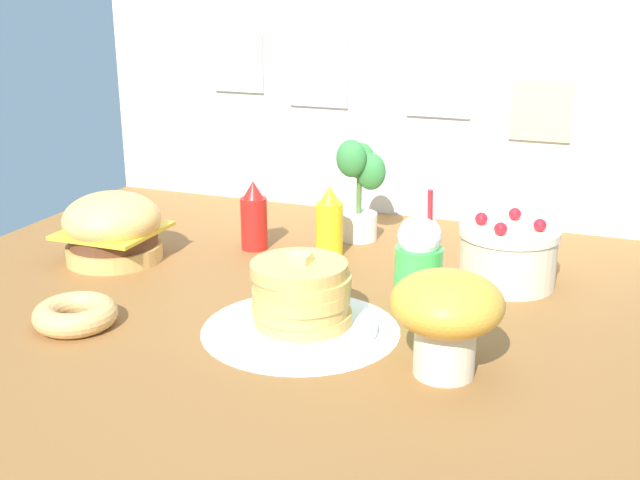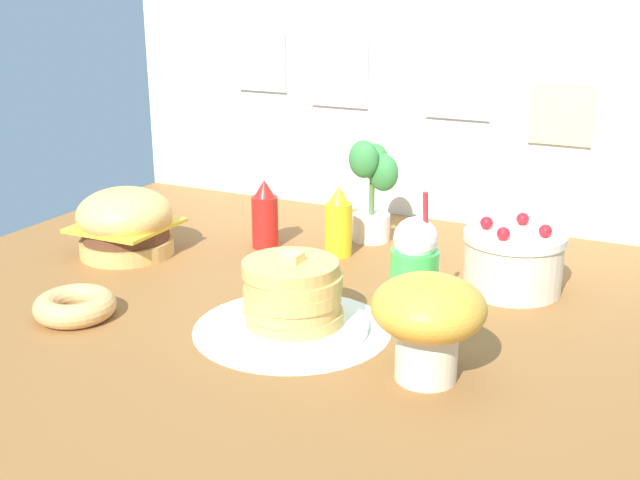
# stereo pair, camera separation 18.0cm
# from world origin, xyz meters

# --- Properties ---
(ground_plane) EXTENTS (2.23, 1.95, 0.02)m
(ground_plane) POSITION_xyz_m (0.00, 0.00, -0.01)
(ground_plane) COLOR brown
(back_wall) EXTENTS (2.23, 0.04, 0.82)m
(back_wall) POSITION_xyz_m (-0.00, 0.97, 0.41)
(back_wall) COLOR silver
(back_wall) RESTS_ON ground_plane
(doily_mat) EXTENTS (0.50, 0.50, 0.00)m
(doily_mat) POSITION_xyz_m (0.14, -0.13, 0.00)
(doily_mat) COLOR white
(doily_mat) RESTS_ON ground_plane
(burger) EXTENTS (0.30, 0.30, 0.22)m
(burger) POSITION_xyz_m (-0.61, 0.15, 0.10)
(burger) COLOR #DBA859
(burger) RESTS_ON ground_plane
(pancake_stack) EXTENTS (0.39, 0.39, 0.20)m
(pancake_stack) POSITION_xyz_m (0.14, -0.13, 0.08)
(pancake_stack) COLOR white
(pancake_stack) RESTS_ON doily_mat
(layer_cake) EXTENTS (0.28, 0.28, 0.21)m
(layer_cake) POSITION_xyz_m (0.57, 0.38, 0.09)
(layer_cake) COLOR beige
(layer_cake) RESTS_ON ground_plane
(ketchup_bottle) EXTENTS (0.09, 0.09, 0.23)m
(ketchup_bottle) POSITION_xyz_m (-0.25, 0.41, 0.11)
(ketchup_bottle) COLOR red
(ketchup_bottle) RESTS_ON ground_plane
(mustard_bottle) EXTENTS (0.09, 0.09, 0.23)m
(mustard_bottle) POSITION_xyz_m (-0.00, 0.44, 0.11)
(mustard_bottle) COLOR yellow
(mustard_bottle) RESTS_ON ground_plane
(cream_soda_cup) EXTENTS (0.12, 0.12, 0.34)m
(cream_soda_cup) POSITION_xyz_m (0.38, 0.08, 0.13)
(cream_soda_cup) COLOR green
(cream_soda_cup) RESTS_ON ground_plane
(donut_pink_glaze) EXTENTS (0.21, 0.21, 0.06)m
(donut_pink_glaze) POSITION_xyz_m (-0.41, -0.31, 0.03)
(donut_pink_glaze) COLOR tan
(donut_pink_glaze) RESTS_ON ground_plane
(potted_plant) EXTENTS (0.16, 0.14, 0.35)m
(potted_plant) POSITION_xyz_m (0.04, 0.63, 0.18)
(potted_plant) COLOR white
(potted_plant) RESTS_ON ground_plane
(mushroom_stool) EXTENTS (0.25, 0.25, 0.24)m
(mushroom_stool) POSITION_xyz_m (0.52, -0.23, 0.15)
(mushroom_stool) COLOR beige
(mushroom_stool) RESTS_ON ground_plane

